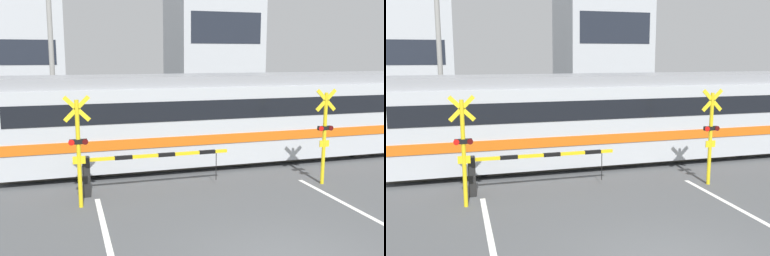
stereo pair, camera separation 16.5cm
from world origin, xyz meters
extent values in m
cube|color=#5B564C|center=(0.00, 7.43, 0.04)|extent=(50.00, 0.10, 0.08)
cube|color=#5B564C|center=(0.00, 8.86, 0.04)|extent=(50.00, 0.10, 0.08)
cube|color=#B7BCC1|center=(1.86, 8.14, 1.55)|extent=(15.70, 2.75, 2.64)
cube|color=gray|center=(1.86, 8.14, 3.05)|extent=(15.55, 2.42, 0.36)
cube|color=orange|center=(1.86, 8.14, 1.15)|extent=(15.72, 2.81, 0.32)
cube|color=black|center=(1.86, 8.14, 2.14)|extent=(15.08, 2.79, 0.64)
cylinder|color=black|center=(-3.01, 7.43, 0.38)|extent=(0.76, 0.12, 0.76)
cylinder|color=black|center=(-3.01, 8.86, 0.38)|extent=(0.76, 0.12, 0.76)
cylinder|color=black|center=(6.73, 7.43, 0.38)|extent=(0.76, 0.12, 0.76)
cylinder|color=black|center=(6.73, 8.86, 0.38)|extent=(0.76, 0.12, 0.76)
cube|color=black|center=(-3.40, 5.46, 0.57)|extent=(0.20, 0.20, 1.15)
cube|color=yellow|center=(-1.32, 5.46, 1.05)|extent=(4.17, 0.09, 0.09)
cube|color=black|center=(-2.36, 5.46, 1.05)|extent=(0.50, 0.10, 0.10)
cube|color=black|center=(-1.11, 5.46, 1.05)|extent=(0.50, 0.10, 0.10)
cube|color=black|center=(0.14, 5.46, 1.05)|extent=(0.50, 0.10, 0.10)
cylinder|color=black|center=(0.43, 5.46, 0.58)|extent=(0.02, 0.02, 0.84)
cube|color=black|center=(3.40, 11.16, 0.57)|extent=(0.20, 0.20, 1.15)
cube|color=yellow|center=(1.32, 11.16, 1.05)|extent=(4.17, 0.09, 0.09)
cube|color=black|center=(2.36, 11.16, 1.05)|extent=(0.50, 0.10, 0.10)
cube|color=black|center=(1.11, 11.16, 1.05)|extent=(0.50, 0.10, 0.10)
cube|color=black|center=(-0.14, 11.16, 1.05)|extent=(0.50, 0.10, 0.10)
cylinder|color=black|center=(-0.43, 11.16, 0.58)|extent=(0.02, 0.02, 0.84)
cylinder|color=yellow|center=(-3.60, 4.64, 1.41)|extent=(0.11, 0.11, 2.81)
cube|color=yellow|center=(-3.60, 4.64, 2.59)|extent=(0.68, 0.04, 0.68)
cube|color=yellow|center=(-3.60, 4.64, 2.59)|extent=(0.68, 0.04, 0.68)
cube|color=black|center=(-3.60, 4.64, 1.74)|extent=(0.44, 0.12, 0.12)
cylinder|color=red|center=(-3.77, 4.57, 1.74)|extent=(0.15, 0.03, 0.15)
cylinder|color=#4C0C0C|center=(-3.43, 4.57, 1.74)|extent=(0.15, 0.03, 0.15)
cube|color=yellow|center=(-3.60, 4.62, 1.27)|extent=(0.32, 0.03, 0.20)
cylinder|color=yellow|center=(3.60, 4.64, 1.41)|extent=(0.11, 0.11, 2.81)
cube|color=yellow|center=(3.60, 4.64, 2.59)|extent=(0.68, 0.04, 0.68)
cube|color=yellow|center=(3.60, 4.64, 2.59)|extent=(0.68, 0.04, 0.68)
cube|color=black|center=(3.60, 4.64, 1.74)|extent=(0.44, 0.12, 0.12)
cylinder|color=red|center=(3.43, 4.57, 1.74)|extent=(0.15, 0.03, 0.15)
cylinder|color=#4C0C0C|center=(3.77, 4.57, 1.74)|extent=(0.15, 0.03, 0.15)
cube|color=yellow|center=(3.60, 4.62, 1.27)|extent=(0.32, 0.03, 0.20)
cylinder|color=brown|center=(1.47, 13.82, 0.43)|extent=(0.13, 0.13, 0.87)
cylinder|color=brown|center=(1.61, 13.82, 0.43)|extent=(0.13, 0.13, 0.87)
cube|color=maroon|center=(1.54, 13.82, 1.21)|extent=(0.38, 0.22, 0.69)
sphere|color=tan|center=(1.54, 13.82, 1.68)|extent=(0.23, 0.23, 0.23)
cube|color=#B2B7BC|center=(-6.86, 24.06, 3.71)|extent=(6.20, 6.09, 7.41)
cube|color=#1E232D|center=(-6.86, 21.01, 4.08)|extent=(5.21, 0.03, 1.48)
cube|color=#B2B7BC|center=(6.72, 24.06, 5.20)|extent=(5.93, 6.09, 10.39)
cube|color=#1E232D|center=(6.72, 21.01, 5.72)|extent=(4.99, 0.03, 2.08)
cylinder|color=gray|center=(-4.35, 13.66, 4.21)|extent=(0.22, 0.22, 8.41)
camera|label=1|loc=(-3.87, -6.39, 3.92)|focal=40.00mm
camera|label=2|loc=(-3.71, -6.43, 3.92)|focal=40.00mm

